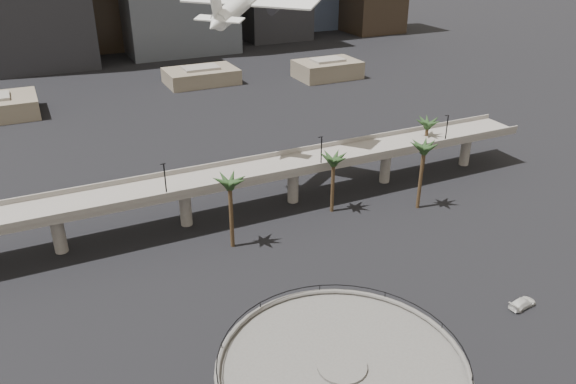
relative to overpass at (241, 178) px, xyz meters
name	(u,v)px	position (x,y,z in m)	size (l,w,h in m)	color
overpass	(241,178)	(0.00, 0.00, 0.00)	(130.00, 9.30, 14.70)	gray
palm_trees	(360,154)	(21.48, -7.53, 3.96)	(54.40, 18.40, 14.00)	#46311E
low_buildings	(163,86)	(6.89, 87.30, -4.48)	(135.00, 27.50, 6.80)	#675A4C
car_a	(358,358)	(-1.51, -44.62, -6.62)	(1.71, 4.25, 1.45)	#C0551B
car_b	(363,324)	(2.74, -39.30, -6.63)	(1.50, 4.30, 1.42)	black
car_c	(522,303)	(26.34, -45.23, -6.66)	(1.90, 4.68, 1.36)	silver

